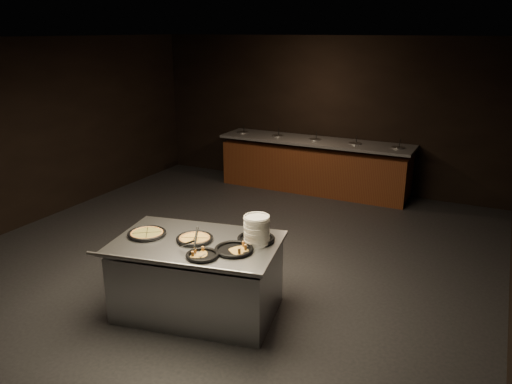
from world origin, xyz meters
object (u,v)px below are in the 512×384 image
pan_veggie_whole (147,233)px  pan_cheese_whole (195,239)px  serving_counter (198,278)px  plate_stack (257,230)px

pan_veggie_whole → pan_cheese_whole: (0.55, 0.11, -0.00)m
serving_counter → pan_veggie_whole: 0.75m
pan_veggie_whole → serving_counter: bearing=9.4°
pan_cheese_whole → serving_counter: bearing=-29.0°
serving_counter → plate_stack: size_ratio=6.33×
plate_stack → pan_veggie_whole: 1.24m
plate_stack → pan_cheese_whole: size_ratio=0.77×
serving_counter → plate_stack: (0.60, 0.24, 0.59)m
serving_counter → pan_cheese_whole: (-0.03, 0.02, 0.46)m
serving_counter → pan_veggie_whole: (-0.58, -0.10, 0.46)m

